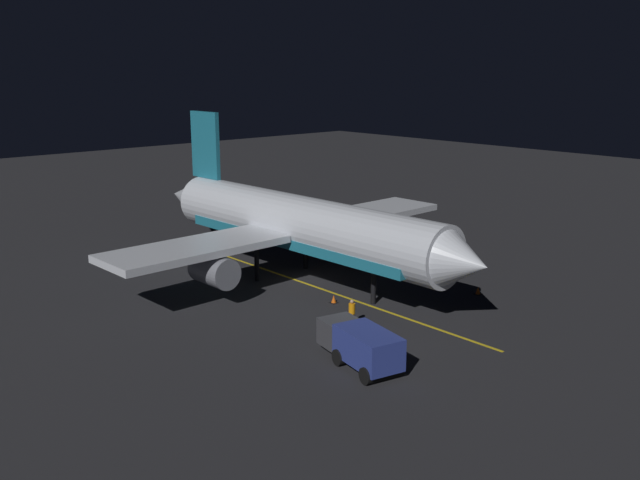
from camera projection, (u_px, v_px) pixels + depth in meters
The scene contains 9 objects.
ground_plane at pixel (302, 282), 52.04m from camera, with size 180.00×180.00×0.20m, color #232326.
apron_guide_stripe at pixel (336, 294), 48.95m from camera, with size 0.24×27.52×0.01m, color gold.
airliner at pixel (297, 225), 51.41m from camera, with size 29.62×33.29×11.94m.
baggage_truck at pixel (361, 346), 36.89m from camera, with size 3.26×5.91×2.16m.
catering_truck at pixel (370, 234), 61.46m from camera, with size 5.46×5.50×2.30m.
ground_crew_worker at pixel (352, 313), 42.58m from camera, with size 0.40×0.40×1.74m.
traffic_cone_near_left at pixel (334, 299), 47.05m from camera, with size 0.50×0.50×0.55m.
traffic_cone_near_right at pixel (478, 291), 48.84m from camera, with size 0.50×0.50×0.55m.
traffic_cone_under_wing at pixel (360, 330), 41.61m from camera, with size 0.50×0.50×0.55m.
Camera 1 is at (32.41, 37.78, 15.46)m, focal length 39.11 mm.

